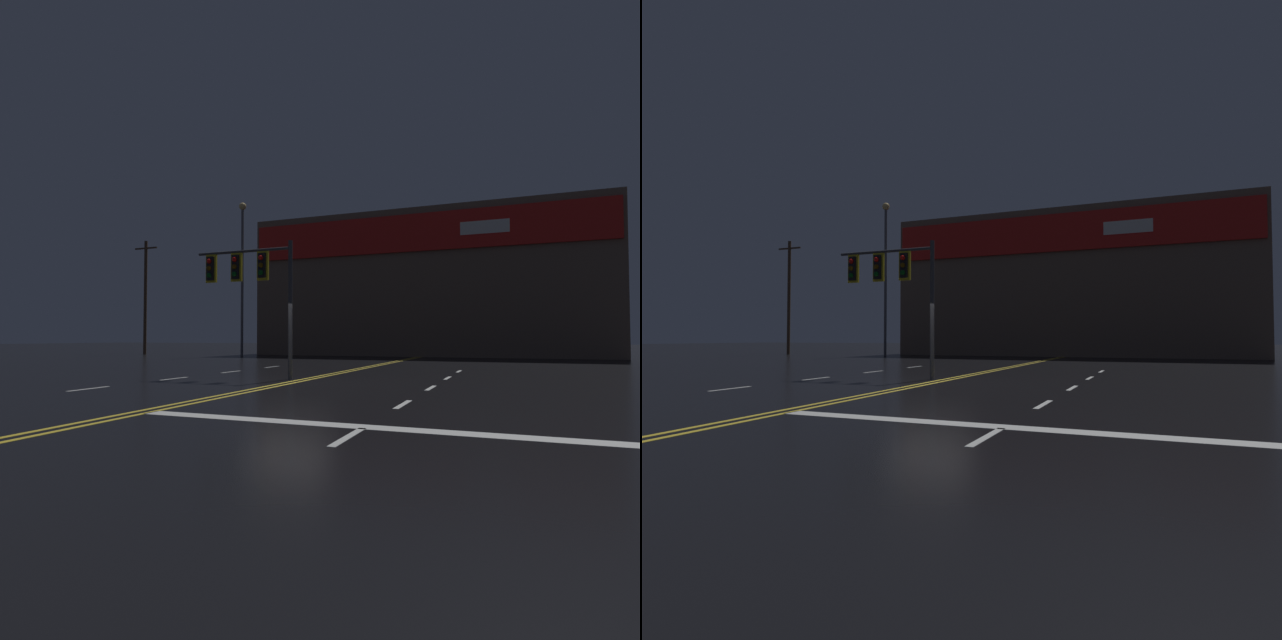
{
  "view_description": "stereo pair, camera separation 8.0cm",
  "coord_description": "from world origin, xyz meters",
  "views": [
    {
      "loc": [
        6.44,
        -13.82,
        1.37
      ],
      "look_at": [
        0.0,
        2.55,
        2.0
      ],
      "focal_mm": 28.0,
      "sensor_mm": 36.0,
      "label": 1
    },
    {
      "loc": [
        6.52,
        -13.79,
        1.37
      ],
      "look_at": [
        0.0,
        2.55,
        2.0
      ],
      "focal_mm": 28.0,
      "sensor_mm": 36.0,
      "label": 2
    }
  ],
  "objects": [
    {
      "name": "building_backdrop",
      "position": [
        0.0,
        26.69,
        5.41
      ],
      "size": [
        26.01,
        10.23,
        10.78
      ],
      "color": "brown",
      "rests_on": "ground"
    },
    {
      "name": "streetlight_near_left",
      "position": [
        -12.81,
        19.01,
        7.23
      ],
      "size": [
        0.56,
        0.56,
        11.66
      ],
      "color": "#59595E",
      "rests_on": "ground"
    },
    {
      "name": "road_markings",
      "position": [
        0.72,
        -1.08,
        0.0
      ],
      "size": [
        12.66,
        60.0,
        0.01
      ],
      "color": "gold",
      "rests_on": "ground"
    },
    {
      "name": "traffic_signal_median",
      "position": [
        -2.12,
        1.13,
        3.56
      ],
      "size": [
        3.67,
        0.36,
        4.61
      ],
      "color": "#38383D",
      "rests_on": "ground"
    },
    {
      "name": "utility_pole_row",
      "position": [
        -0.13,
        19.27,
        4.91
      ],
      "size": [
        46.23,
        0.26,
        9.44
      ],
      "color": "#4C3828",
      "rests_on": "ground"
    },
    {
      "name": "ground_plane",
      "position": [
        0.0,
        0.0,
        0.0
      ],
      "size": [
        200.0,
        200.0,
        0.0
      ],
      "primitive_type": "plane",
      "color": "black"
    }
  ]
}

